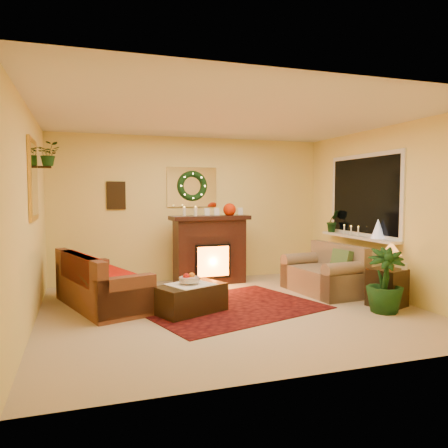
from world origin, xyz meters
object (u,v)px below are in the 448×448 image
object	(u,v)px
fireplace	(210,252)
end_table_square	(387,287)
coffee_table	(191,297)
sofa	(102,276)
loveseat	(323,267)
side_table_round	(230,262)

from	to	relation	value
fireplace	end_table_square	size ratio (longest dim) A/B	2.33
fireplace	coffee_table	bearing A→B (deg)	-117.07
sofa	coffee_table	xyz separation A→B (m)	(1.10, -0.72, -0.22)
loveseat	fireplace	bearing A→B (deg)	134.37
loveseat	coffee_table	bearing A→B (deg)	-173.74
end_table_square	coffee_table	bearing A→B (deg)	169.36
sofa	end_table_square	xyz separation A→B (m)	(3.80, -1.23, -0.16)
end_table_square	fireplace	bearing A→B (deg)	130.53
fireplace	loveseat	bearing A→B (deg)	-42.70
end_table_square	sofa	bearing A→B (deg)	162.12
sofa	side_table_round	bearing A→B (deg)	9.70
sofa	coffee_table	world-z (taller)	sofa
sofa	side_table_round	size ratio (longest dim) A/B	2.80
fireplace	loveseat	distance (m)	1.97
loveseat	sofa	bearing A→B (deg)	170.20
side_table_round	coffee_table	distance (m)	2.29
loveseat	coffee_table	xyz separation A→B (m)	(-2.29, -0.51, -0.21)
side_table_round	end_table_square	world-z (taller)	side_table_round
fireplace	coffee_table	distance (m)	1.95
sofa	loveseat	xyz separation A→B (m)	(3.39, -0.21, -0.01)
fireplace	end_table_square	xyz separation A→B (m)	(1.94, -2.26, -0.28)
end_table_square	side_table_round	bearing A→B (deg)	121.42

